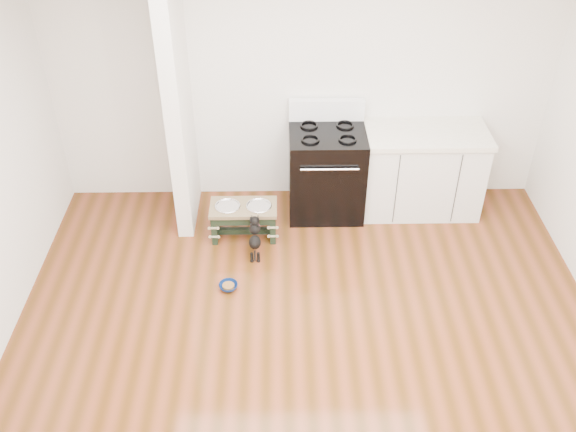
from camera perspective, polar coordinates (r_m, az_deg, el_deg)
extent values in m
plane|color=#4B2A0D|center=(5.25, 1.98, -13.38)|extent=(5.00, 5.00, 0.00)
plane|color=silver|center=(6.44, 1.25, 12.21)|extent=(5.00, 0.00, 5.00)
plane|color=white|center=(3.62, 2.90, 15.20)|extent=(5.00, 5.00, 0.00)
cube|color=silver|center=(6.15, -9.82, 10.42)|extent=(0.15, 0.80, 2.70)
cube|color=black|center=(6.58, 3.43, 3.89)|extent=(0.76, 0.65, 0.92)
cube|color=black|center=(6.36, 3.59, 1.91)|extent=(0.58, 0.02, 0.50)
cylinder|color=silver|center=(6.15, 3.72, 4.15)|extent=(0.56, 0.02, 0.02)
cube|color=white|center=(6.53, 3.45, 9.40)|extent=(0.76, 0.08, 0.22)
torus|color=black|center=(6.21, 2.00, 6.84)|extent=(0.18, 0.18, 0.02)
torus|color=black|center=(6.23, 5.33, 6.84)|extent=(0.18, 0.18, 0.02)
torus|color=black|center=(6.45, 1.89, 8.08)|extent=(0.18, 0.18, 0.02)
torus|color=black|center=(6.48, 5.10, 8.07)|extent=(0.18, 0.18, 0.02)
cube|color=silver|center=(6.76, 11.73, 3.78)|extent=(1.20, 0.60, 0.86)
cube|color=beige|center=(6.53, 12.22, 7.13)|extent=(1.24, 0.64, 0.05)
cube|color=black|center=(6.77, 11.73, -0.12)|extent=(1.20, 0.06, 0.10)
cube|color=black|center=(6.41, -6.49, -0.58)|extent=(0.05, 0.31, 0.32)
cube|color=black|center=(6.38, -1.35, -0.53)|extent=(0.05, 0.31, 0.32)
cube|color=black|center=(6.20, -4.02, -0.47)|extent=(0.52, 0.03, 0.08)
cube|color=black|center=(6.46, -3.89, -1.32)|extent=(0.52, 0.05, 0.05)
cube|color=brown|center=(6.28, -3.99, 0.75)|extent=(0.66, 0.35, 0.04)
cylinder|color=silver|center=(6.29, -5.38, 0.74)|extent=(0.22, 0.22, 0.04)
cylinder|color=silver|center=(6.27, -2.60, 0.77)|extent=(0.22, 0.22, 0.04)
torus|color=silver|center=(6.28, -5.39, 0.90)|extent=(0.26, 0.26, 0.02)
torus|color=silver|center=(6.26, -2.61, 0.93)|extent=(0.26, 0.26, 0.02)
cylinder|color=black|center=(6.14, -3.24, -3.67)|extent=(0.03, 0.03, 0.10)
cylinder|color=black|center=(6.14, -2.65, -3.67)|extent=(0.03, 0.03, 0.10)
sphere|color=black|center=(6.16, -3.23, -4.00)|extent=(0.04, 0.04, 0.04)
sphere|color=black|center=(6.16, -2.64, -3.99)|extent=(0.04, 0.04, 0.04)
ellipsoid|color=black|center=(6.10, -2.96, -2.36)|extent=(0.11, 0.27, 0.24)
sphere|color=black|center=(6.11, -2.97, -1.16)|extent=(0.11, 0.11, 0.11)
sphere|color=black|center=(6.09, -2.98, -0.45)|extent=(0.09, 0.09, 0.09)
sphere|color=black|center=(6.15, -3.25, -0.10)|extent=(0.03, 0.03, 0.03)
sphere|color=black|center=(6.14, -2.69, -0.09)|extent=(0.03, 0.03, 0.03)
cylinder|color=black|center=(6.07, -2.97, -3.53)|extent=(0.02, 0.08, 0.09)
torus|color=#E14262|center=(6.11, -2.98, -0.80)|extent=(0.09, 0.06, 0.08)
imported|color=navy|center=(5.89, -5.32, -6.24)|extent=(0.18, 0.18, 0.05)
cylinder|color=brown|center=(5.88, -5.32, -6.21)|extent=(0.11, 0.11, 0.02)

